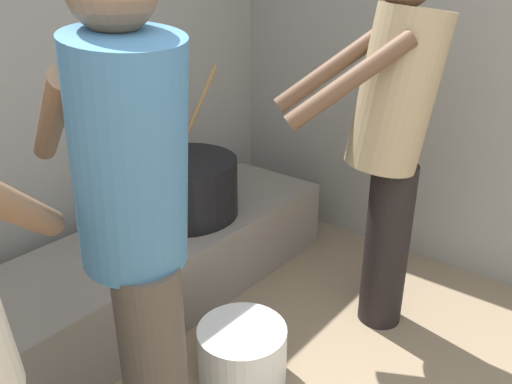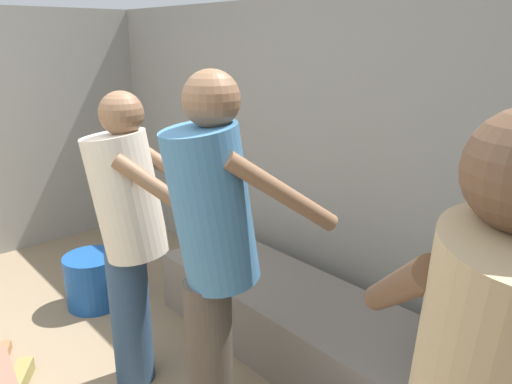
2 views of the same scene
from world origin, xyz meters
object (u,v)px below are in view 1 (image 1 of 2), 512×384
Objects in this scene: cooking_pot_main at (184,187)px; cook_in_tan_shirt at (392,132)px; bucket_white_plastic at (242,354)px; cook_in_blue_shirt at (136,216)px.

cook_in_tan_shirt is at bearing -73.25° from cooking_pot_main.
cook_in_tan_shirt reaches higher than bucket_white_plastic.
cook_in_blue_shirt is (-1.17, 0.21, -0.00)m from cook_in_tan_shirt.
cook_in_blue_shirt is (-0.88, -0.75, 0.40)m from cooking_pot_main.
cook_in_blue_shirt is 0.94m from bucket_white_plastic.
cook_in_blue_shirt reaches higher than cooking_pot_main.
cook_in_blue_shirt is at bearing -139.43° from cooking_pot_main.
cooking_pot_main is 0.93m from bucket_white_plastic.
cooking_pot_main is 1.22m from cook_in_blue_shirt.
cook_in_blue_shirt is 4.53× the size of bucket_white_plastic.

